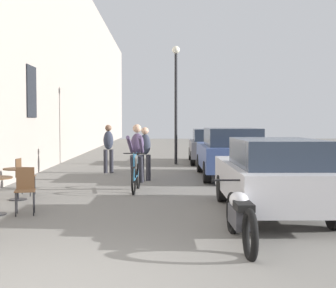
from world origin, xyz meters
TOP-DOWN VIEW (x-y plane):
  - building_facade_left at (-3.45, 14.00)m, footprint 0.54×68.00m
  - cafe_chair_mid_toward_street at (-1.55, 4.19)m, footprint 0.45×0.45m
  - cafe_table_far at (-2.19, 5.83)m, footprint 0.64×0.64m
  - cafe_chair_far_toward_street at (-2.26, 6.49)m, footprint 0.41×0.41m
  - cyclist_on_bicycle at (0.45, 7.22)m, footprint 0.52×1.76m
  - pedestrian_near at (0.60, 9.27)m, footprint 0.37×0.28m
  - pedestrian_mid at (-0.73, 11.35)m, footprint 0.37×0.29m
  - street_lamp at (1.72, 14.64)m, footprint 0.32×0.32m
  - parked_car_nearest at (3.18, 4.05)m, footprint 1.78×4.12m
  - parked_car_second at (3.27, 9.93)m, footprint 1.94×4.46m
  - parked_car_third at (3.21, 15.21)m, footprint 1.88×4.18m
  - parked_motorcycle at (2.20, 1.91)m, footprint 0.62×2.15m

SIDE VIEW (x-z plane):
  - parked_motorcycle at x=2.20m, z-range -0.05..0.86m
  - cafe_chair_mid_toward_street at x=-1.55m, z-range 0.07..0.96m
  - cafe_chair_far_toward_street at x=-2.26m, z-range 0.07..0.96m
  - cafe_table_far at x=-2.19m, z-range 0.16..0.88m
  - parked_car_nearest at x=3.18m, z-range 0.03..1.49m
  - parked_car_third at x=3.21m, z-range 0.03..1.49m
  - cyclist_on_bicycle at x=0.45m, z-range -0.06..1.68m
  - parked_car_second at x=3.27m, z-range 0.03..1.60m
  - pedestrian_near at x=0.60m, z-range 0.10..1.71m
  - pedestrian_mid at x=-0.73m, z-range 0.11..1.77m
  - street_lamp at x=1.72m, z-range 0.66..5.56m
  - building_facade_left at x=-3.45m, z-range 0.00..9.46m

